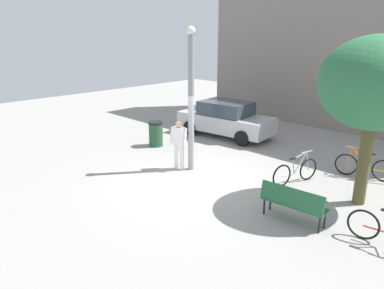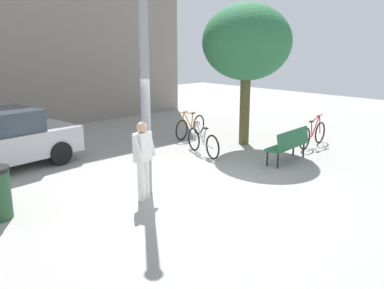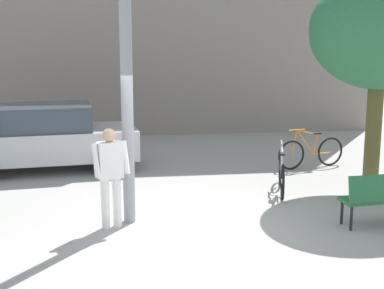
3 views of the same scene
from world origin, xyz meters
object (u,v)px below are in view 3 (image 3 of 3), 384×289
(person_by_lamppost, at_px, (110,171))
(bicycle_orange, at_px, (311,152))
(lamppost, at_px, (127,79))
(plaza_tree, at_px, (380,31))
(parked_car_silver, at_px, (46,138))
(bicycle_silver, at_px, (281,174))

(person_by_lamppost, relative_size, bicycle_orange, 0.94)
(lamppost, bearing_deg, person_by_lamppost, -138.66)
(person_by_lamppost, distance_m, bicycle_orange, 5.96)
(person_by_lamppost, height_order, plaza_tree, plaza_tree)
(bicycle_orange, bearing_deg, lamppost, -142.97)
(lamppost, bearing_deg, parked_car_silver, 114.96)
(person_by_lamppost, xyz_separation_m, bicycle_orange, (4.71, 3.59, -0.58))
(bicycle_silver, height_order, bicycle_orange, same)
(bicycle_orange, bearing_deg, parked_car_silver, 174.07)
(bicycle_silver, bearing_deg, lamppost, -155.66)
(plaza_tree, bearing_deg, bicycle_orange, 107.80)
(bicycle_orange, bearing_deg, bicycle_silver, -124.25)
(lamppost, relative_size, plaza_tree, 1.05)
(lamppost, xyz_separation_m, bicycle_orange, (4.41, 3.33, -2.06))
(plaza_tree, distance_m, bicycle_orange, 3.47)
(plaza_tree, height_order, parked_car_silver, plaza_tree)
(bicycle_orange, relative_size, parked_car_silver, 0.41)
(lamppost, height_order, plaza_tree, lamppost)
(bicycle_silver, bearing_deg, person_by_lamppost, -153.89)
(plaza_tree, bearing_deg, person_by_lamppost, -162.39)
(person_by_lamppost, xyz_separation_m, parked_car_silver, (-1.55, 4.25, -0.19))
(bicycle_orange, distance_m, parked_car_silver, 6.31)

